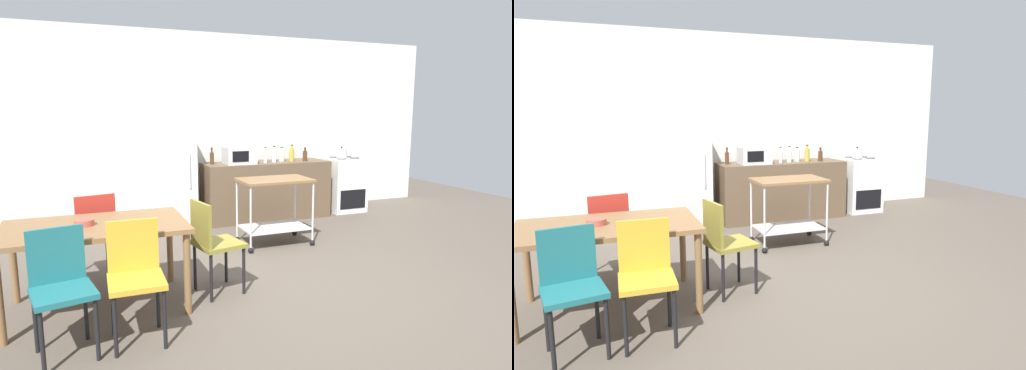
{
  "view_description": "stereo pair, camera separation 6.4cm",
  "coord_description": "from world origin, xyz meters",
  "views": [
    {
      "loc": [
        -1.78,
        -3.72,
        1.7
      ],
      "look_at": [
        0.18,
        1.2,
        0.8
      ],
      "focal_mm": 30.8,
      "sensor_mm": 36.0,
      "label": 1
    },
    {
      "loc": [
        -1.72,
        -3.74,
        1.7
      ],
      "look_at": [
        0.18,
        1.2,
        0.8
      ],
      "focal_mm": 30.8,
      "sensor_mm": 36.0,
      "label": 2
    }
  ],
  "objects": [
    {
      "name": "chair_olive",
      "position": [
        -0.71,
        0.07,
        0.52
      ],
      "size": [
        0.47,
        0.47,
        0.89
      ],
      "rotation": [
        0.0,
        0.0,
        1.77
      ],
      "color": "olive",
      "rests_on": "ground_plane"
    },
    {
      "name": "bottle_vinegar",
      "position": [
        1.01,
        2.54,
        1.0
      ],
      "size": [
        0.07,
        0.07,
        0.25
      ],
      "color": "silver",
      "rests_on": "kitchen_counter"
    },
    {
      "name": "refrigerator",
      "position": [
        -0.55,
        2.7,
        0.78
      ],
      "size": [
        0.6,
        0.63,
        1.55
      ],
      "color": "white",
      "rests_on": "ground_plane"
    },
    {
      "name": "ground_plane",
      "position": [
        0.0,
        0.0,
        0.0
      ],
      "size": [
        12.0,
        12.0,
        0.0
      ],
      "primitive_type": "plane",
      "color": "brown"
    },
    {
      "name": "bottle_olive_oil",
      "position": [
        0.03,
        2.63,
        1.0
      ],
      "size": [
        0.06,
        0.06,
        0.25
      ],
      "color": "#4C2D19",
      "rests_on": "kitchen_counter"
    },
    {
      "name": "dining_table",
      "position": [
        -1.71,
        0.13,
        0.67
      ],
      "size": [
        1.5,
        0.9,
        0.75
      ],
      "color": "brown",
      "rests_on": "ground_plane"
    },
    {
      "name": "fruit_bowl",
      "position": [
        -1.8,
        0.13,
        0.78
      ],
      "size": [
        0.16,
        0.16,
        0.05
      ],
      "primitive_type": "cylinder",
      "color": "#B24C3F",
      "rests_on": "dining_table"
    },
    {
      "name": "stove_oven",
      "position": [
        2.35,
        2.62,
        0.45
      ],
      "size": [
        0.6,
        0.61,
        0.92
      ],
      "color": "white",
      "rests_on": "ground_plane"
    },
    {
      "name": "kitchen_cart",
      "position": [
        0.46,
        1.28,
        0.57
      ],
      "size": [
        0.91,
        0.57,
        0.85
      ],
      "color": "brown",
      "rests_on": "ground_plane"
    },
    {
      "name": "kitchen_counter",
      "position": [
        0.9,
        2.6,
        0.45
      ],
      "size": [
        2.0,
        0.64,
        0.9
      ],
      "primitive_type": "cube",
      "color": "brown",
      "rests_on": "ground_plane"
    },
    {
      "name": "bottle_hot_sauce",
      "position": [
        1.54,
        2.51,
        0.99
      ],
      "size": [
        0.07,
        0.07,
        0.22
      ],
      "color": "#4C2D19",
      "rests_on": "kitchen_counter"
    },
    {
      "name": "kettle",
      "position": [
        2.23,
        2.52,
        1.0
      ],
      "size": [
        0.24,
        0.17,
        0.19
      ],
      "color": "silver",
      "rests_on": "stove_oven"
    },
    {
      "name": "bottle_sesame_oil",
      "position": [
        1.17,
        2.61,
        0.99
      ],
      "size": [
        0.08,
        0.08,
        0.22
      ],
      "color": "silver",
      "rests_on": "kitchen_counter"
    },
    {
      "name": "bottle_sparkling_water",
      "position": [
        1.32,
        2.54,
        1.01
      ],
      "size": [
        0.08,
        0.08,
        0.26
      ],
      "color": "gold",
      "rests_on": "kitchen_counter"
    },
    {
      "name": "microwave",
      "position": [
        0.43,
        2.53,
        1.03
      ],
      "size": [
        0.46,
        0.35,
        0.26
      ],
      "color": "silver",
      "rests_on": "kitchen_counter"
    },
    {
      "name": "bottle_soda",
      "position": [
        0.85,
        2.5,
        1.0
      ],
      "size": [
        0.06,
        0.06,
        0.25
      ],
      "color": "silver",
      "rests_on": "kitchen_counter"
    },
    {
      "name": "chair_teal",
      "position": [
        -1.97,
        -0.53,
        0.52
      ],
      "size": [
        0.47,
        0.47,
        0.89
      ],
      "rotation": [
        0.0,
        0.0,
        0.2
      ],
      "color": "#1E666B",
      "rests_on": "ground_plane"
    },
    {
      "name": "chair_mustard",
      "position": [
        -1.47,
        -0.51,
        0.52
      ],
      "size": [
        0.41,
        0.41,
        0.89
      ],
      "rotation": [
        0.0,
        0.0,
        -0.02
      ],
      "color": "gold",
      "rests_on": "ground_plane"
    },
    {
      "name": "chair_red",
      "position": [
        -1.72,
        0.85,
        0.52
      ],
      "size": [
        0.47,
        0.47,
        0.89
      ],
      "rotation": [
        0.0,
        0.0,
        3.33
      ],
      "color": "#B72D23",
      "rests_on": "ground_plane"
    },
    {
      "name": "back_wall",
      "position": [
        0.0,
        3.2,
        1.45
      ],
      "size": [
        8.4,
        0.12,
        2.9
      ],
      "primitive_type": "cube",
      "color": "silver",
      "rests_on": "ground_plane"
    }
  ]
}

